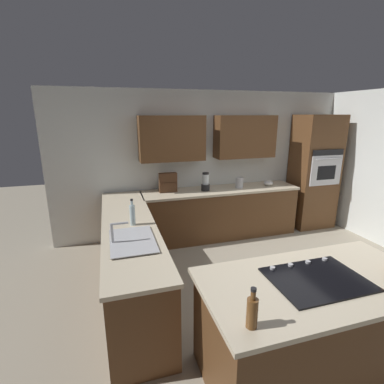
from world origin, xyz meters
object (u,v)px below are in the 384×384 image
at_px(cooktop, 317,279).
at_px(mixing_bowl, 268,183).
at_px(wall_oven, 314,172).
at_px(oil_bottle, 252,312).
at_px(blender, 206,183).
at_px(spice_rack, 168,183).
at_px(dish_soap_bottle, 132,214).
at_px(kettle, 239,183).
at_px(sink_unit, 132,240).

bearing_deg(cooktop, mixing_bowl, -114.28).
distance_m(wall_oven, oil_bottle, 4.43).
distance_m(cooktop, blender, 2.89).
height_order(mixing_bowl, spice_rack, spice_rack).
xyz_separation_m(spice_rack, dish_soap_bottle, (0.72, 1.34, -0.03)).
bearing_deg(spice_rack, cooktop, 101.44).
distance_m(mixing_bowl, oil_bottle, 3.81).
bearing_deg(cooktop, oil_bottle, 22.89).
bearing_deg(oil_bottle, kettle, -114.54).
height_order(sink_unit, oil_bottle, oil_bottle).
distance_m(sink_unit, cooktop, 1.79).
relative_size(sink_unit, cooktop, 0.92).
distance_m(dish_soap_bottle, oil_bottle, 2.02).
relative_size(cooktop, mixing_bowl, 4.38).
xyz_separation_m(wall_oven, cooktop, (2.30, 2.88, -0.19)).
xyz_separation_m(sink_unit, spice_rack, (-0.78, -1.82, 0.15)).
xyz_separation_m(blender, kettle, (-0.65, 0.00, -0.04)).
height_order(sink_unit, mixing_bowl, sink_unit).
distance_m(blender, mixing_bowl, 1.25).
distance_m(sink_unit, mixing_bowl, 3.19).
distance_m(mixing_bowl, spice_rack, 1.91).
relative_size(sink_unit, spice_rack, 2.10).
relative_size(wall_oven, oil_bottle, 7.81).
xyz_separation_m(blender, mixing_bowl, (-1.25, 0.00, -0.09)).
bearing_deg(blender, sink_unit, 50.59).
height_order(wall_oven, oil_bottle, wall_oven).
distance_m(sink_unit, kettle, 2.71).
distance_m(cooktop, mixing_bowl, 3.16).
bearing_deg(kettle, sink_unit, 39.91).
bearing_deg(dish_soap_bottle, cooktop, 129.11).
bearing_deg(oil_bottle, spice_rack, -92.83).
height_order(blender, spice_rack, spice_rack).
bearing_deg(blender, kettle, 180.00).
distance_m(cooktop, oil_bottle, 0.83).
xyz_separation_m(sink_unit, cooktop, (-1.38, 1.14, -0.01)).
bearing_deg(sink_unit, wall_oven, -154.70).
relative_size(cooktop, spice_rack, 2.28).
xyz_separation_m(cooktop, mixing_bowl, (-1.30, -2.88, 0.04)).
height_order(sink_unit, blender, blender).
height_order(spice_rack, dish_soap_bottle, spice_rack).
distance_m(mixing_bowl, dish_soap_bottle, 2.91).
relative_size(dish_soap_bottle, oil_bottle, 1.17).
xyz_separation_m(wall_oven, blender, (2.25, 0.00, -0.06)).
bearing_deg(wall_oven, blender, 0.02).
xyz_separation_m(wall_oven, kettle, (1.60, 0.00, -0.10)).
bearing_deg(spice_rack, wall_oven, 178.34).
bearing_deg(blender, oil_bottle, 75.77).
height_order(blender, mixing_bowl, blender).
bearing_deg(blender, wall_oven, -179.98).
bearing_deg(kettle, wall_oven, -179.97).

